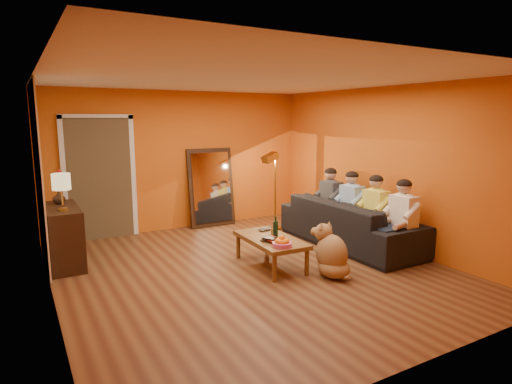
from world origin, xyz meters
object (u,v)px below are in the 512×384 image
person_mid_left (376,213)px  person_far_left (403,220)px  floor_lamp (275,192)px  person_far_right (331,202)px  mirror_frame (211,187)px  tumbler (273,232)px  sideboard (63,236)px  table_lamp (62,192)px  person_mid_right (352,207)px  laptop (269,230)px  sofa (349,223)px  coffee_table (270,252)px  vase (59,198)px  wine_bottle (276,227)px  dog (332,250)px

person_mid_left → person_far_left: bearing=-90.0°
floor_lamp → person_far_right: 1.05m
mirror_frame → tumbler: mirror_frame is taller
sideboard → table_lamp: (0.00, -0.30, 0.68)m
person_mid_right → laptop: (-1.64, -0.00, -0.18)m
sofa → floor_lamp: floor_lamp is taller
person_mid_right → coffee_table: bearing=-169.1°
floor_lamp → person_mid_right: 1.52m
sideboard → laptop: 2.98m
vase → person_far_left: bearing=-30.2°
floor_lamp → laptop: 1.69m
table_lamp → person_far_right: table_lamp is taller
sideboard → person_far_right: size_ratio=0.97×
person_far_left → sofa: bearing=97.4°
coffee_table → floor_lamp: bearing=58.2°
person_far_left → mirror_frame: bearing=115.1°
person_far_right → sofa: bearing=-101.3°
table_lamp → wine_bottle: (2.60, -1.29, -0.53)m
dog → mirror_frame: bearing=99.5°
person_mid_left → laptop: 1.74m
dog → person_mid_right: size_ratio=0.60×
wine_bottle → person_mid_right: bearing=12.7°
tumbler → laptop: 0.24m
person_mid_right → vase: (-4.37, 1.44, 0.33)m
person_mid_left → laptop: size_ratio=4.15×
sideboard → sofa: sideboard is taller
mirror_frame → person_mid_right: 2.77m
coffee_table → person_far_left: person_far_left is taller
person_far_left → tumbler: size_ratio=12.33×
table_lamp → laptop: 2.95m
floor_lamp → person_far_left: (0.67, -2.46, -0.11)m
person_mid_left → dog: bearing=-157.8°
sideboard → coffee_table: sideboard is taller
table_lamp → coffee_table: bearing=-26.0°
dog → sofa: bearing=44.8°
person_far_left → tumbler: person_far_left is taller
coffee_table → table_lamp: bearing=156.2°
mirror_frame → tumbler: 2.52m
person_mid_right → person_far_left: bearing=-90.0°
sofa → vase: bearing=70.0°
person_far_left → laptop: (-1.64, 1.10, -0.18)m
person_far_left → vase: person_far_left is taller
coffee_table → dog: dog is taller
floor_lamp → wine_bottle: (-1.10, -1.76, -0.14)m
person_mid_right → wine_bottle: person_mid_right is taller
dog → wine_bottle: wine_bottle is taller
sofa → laptop: size_ratio=8.87×
person_mid_right → tumbler: bearing=-172.3°
coffee_table → person_mid_right: (1.82, 0.35, 0.40)m
dog → person_mid_left: person_mid_left is taller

